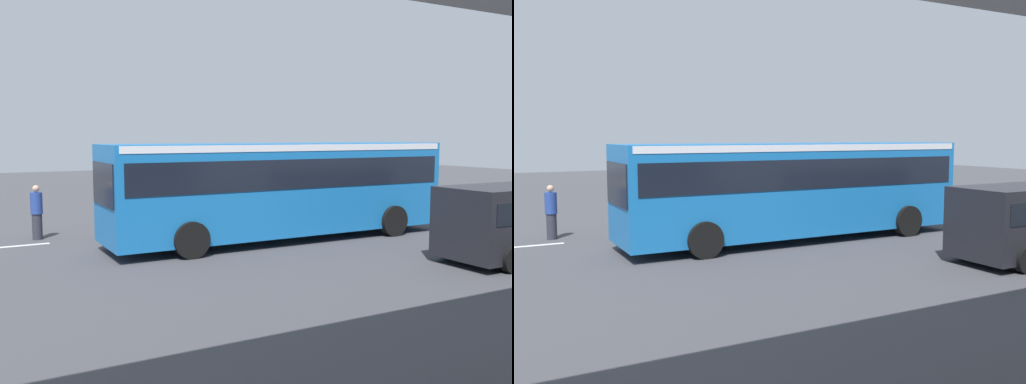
% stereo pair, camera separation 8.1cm
% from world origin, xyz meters
% --- Properties ---
extents(ground, '(80.00, 80.00, 0.00)m').
position_xyz_m(ground, '(0.00, 0.00, 0.00)').
color(ground, '#424247').
extents(city_bus, '(11.54, 2.85, 3.15)m').
position_xyz_m(city_bus, '(0.20, 0.12, 1.88)').
color(city_bus, '#196BB7').
rests_on(city_bus, ground).
extents(pedestrian, '(0.38, 0.38, 1.79)m').
position_xyz_m(pedestrian, '(7.23, -3.71, 0.89)').
color(pedestrian, '#2D2D38').
rests_on(pedestrian, ground).
extents(traffic_sign, '(0.08, 0.60, 2.80)m').
position_xyz_m(traffic_sign, '(2.92, -4.68, 1.89)').
color(traffic_sign, slate).
rests_on(traffic_sign, ground).
extents(lane_dash_leftmost, '(2.00, 0.20, 0.01)m').
position_xyz_m(lane_dash_leftmost, '(-8.00, -2.83, 0.00)').
color(lane_dash_leftmost, silver).
rests_on(lane_dash_leftmost, ground).
extents(lane_dash_left, '(2.00, 0.20, 0.01)m').
position_xyz_m(lane_dash_left, '(-4.00, -2.83, 0.00)').
color(lane_dash_left, silver).
rests_on(lane_dash_left, ground).
extents(lane_dash_centre, '(2.00, 0.20, 0.01)m').
position_xyz_m(lane_dash_centre, '(0.00, -2.83, 0.00)').
color(lane_dash_centre, silver).
rests_on(lane_dash_centre, ground).
extents(lane_dash_right, '(2.00, 0.20, 0.01)m').
position_xyz_m(lane_dash_right, '(4.00, -2.83, 0.00)').
color(lane_dash_right, silver).
rests_on(lane_dash_right, ground).
extents(lane_dash_rightmost, '(2.00, 0.20, 0.01)m').
position_xyz_m(lane_dash_rightmost, '(8.00, -2.83, 0.00)').
color(lane_dash_rightmost, silver).
rests_on(lane_dash_rightmost, ground).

